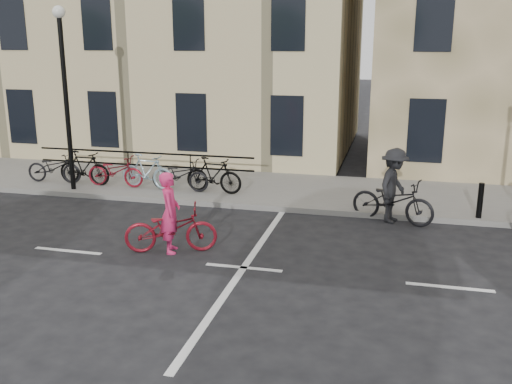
# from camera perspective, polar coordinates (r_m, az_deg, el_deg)

# --- Properties ---
(ground) EXTENTS (120.00, 120.00, 0.00)m
(ground) POSITION_cam_1_polar(r_m,az_deg,el_deg) (11.70, -1.24, -7.59)
(ground) COLOR black
(ground) RESTS_ON ground
(sidewalk) EXTENTS (46.00, 4.00, 0.15)m
(sidewalk) POSITION_cam_1_polar(r_m,az_deg,el_deg) (18.33, -8.46, 0.84)
(sidewalk) COLOR slate
(sidewalk) RESTS_ON ground
(building_west) EXTENTS (20.00, 10.00, 10.00)m
(building_west) POSITION_cam_1_polar(r_m,az_deg,el_deg) (26.26, -13.46, 15.97)
(building_west) COLOR #CEBE8B
(building_west) RESTS_ON sidewalk
(lamp_post) EXTENTS (0.36, 0.36, 5.28)m
(lamp_post) POSITION_cam_1_polar(r_m,az_deg,el_deg) (17.55, -18.64, 10.92)
(lamp_post) COLOR black
(lamp_post) RESTS_ON sidewalk
(bollard_east) EXTENTS (0.14, 0.14, 0.90)m
(bollard_east) POSITION_cam_1_polar(r_m,az_deg,el_deg) (15.34, 21.51, -0.80)
(bollard_east) COLOR black
(bollard_east) RESTS_ON sidewalk
(parked_bikes) EXTENTS (7.25, 1.23, 1.05)m
(parked_bikes) POSITION_cam_1_polar(r_m,az_deg,el_deg) (17.72, -12.45, 2.06)
(parked_bikes) COLOR black
(parked_bikes) RESTS_ON sidewalk
(cyclist_pink) EXTENTS (2.12, 1.30, 1.78)m
(cyclist_pink) POSITION_cam_1_polar(r_m,az_deg,el_deg) (12.50, -8.54, -3.24)
(cyclist_pink) COLOR maroon
(cyclist_pink) RESTS_ON ground
(cyclist_dark) EXTENTS (2.26, 1.41, 1.90)m
(cyclist_dark) POSITION_cam_1_polar(r_m,az_deg,el_deg) (14.76, 13.56, -0.14)
(cyclist_dark) COLOR black
(cyclist_dark) RESTS_ON ground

